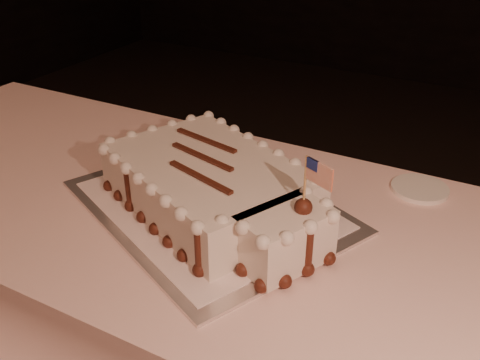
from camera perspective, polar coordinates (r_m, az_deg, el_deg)
The scene contains 5 objects.
banquet_table at distance 1.40m, azimuth 1.27°, elevation -17.42°, with size 2.40×0.80×0.75m, color #FFD0C5.
cake_board at distance 1.21m, azimuth -3.34°, elevation -2.81°, with size 0.60×0.45×0.01m, color silver.
doily at distance 1.20m, azimuth -3.35°, elevation -2.61°, with size 0.53×0.41×0.00m, color white.
sheet_cake at distance 1.15m, azimuth -2.54°, elevation -0.97°, with size 0.59×0.47×0.22m.
side_plate at distance 1.34m, azimuth 18.63°, elevation -0.89°, with size 0.13×0.13×0.01m, color white.
Camera 1 is at (0.43, -0.26, 1.40)m, focal length 40.00 mm.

